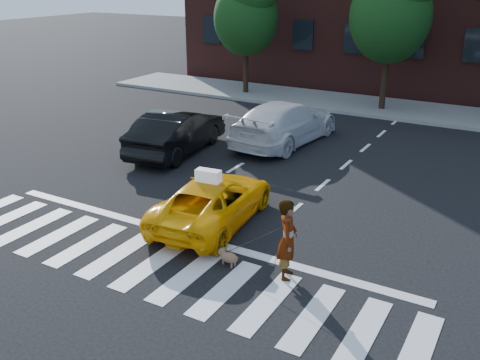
% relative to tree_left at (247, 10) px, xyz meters
% --- Properties ---
extents(ground, '(120.00, 120.00, 0.00)m').
position_rel_tree_left_xyz_m(ground, '(6.97, -17.00, -4.44)').
color(ground, black).
rests_on(ground, ground).
extents(crosswalk, '(13.00, 2.40, 0.01)m').
position_rel_tree_left_xyz_m(crosswalk, '(6.97, -17.00, -4.43)').
color(crosswalk, silver).
rests_on(crosswalk, ground).
extents(stop_line, '(12.00, 0.30, 0.01)m').
position_rel_tree_left_xyz_m(stop_line, '(6.97, -15.40, -4.43)').
color(stop_line, silver).
rests_on(stop_line, ground).
extents(sidewalk_far, '(30.00, 4.00, 0.15)m').
position_rel_tree_left_xyz_m(sidewalk_far, '(6.97, 0.50, -4.37)').
color(sidewalk_far, slate).
rests_on(sidewalk_far, ground).
extents(tree_left, '(3.39, 3.38, 6.50)m').
position_rel_tree_left_xyz_m(tree_left, '(0.00, 0.00, 0.00)').
color(tree_left, black).
rests_on(tree_left, ground).
extents(tree_mid, '(3.69, 3.69, 7.10)m').
position_rel_tree_left_xyz_m(tree_mid, '(7.50, -0.00, 0.41)').
color(tree_mid, black).
rests_on(tree_mid, ground).
extents(taxi, '(2.51, 4.62, 1.23)m').
position_rel_tree_left_xyz_m(taxi, '(6.98, -14.34, -3.83)').
color(taxi, '#FFAE05').
rests_on(taxi, ground).
extents(black_sedan, '(2.27, 5.04, 1.61)m').
position_rel_tree_left_xyz_m(black_sedan, '(2.65, -10.00, -3.64)').
color(black_sedan, black).
rests_on(black_sedan, ground).
extents(white_suv, '(2.72, 5.79, 1.63)m').
position_rel_tree_left_xyz_m(white_suv, '(5.57, -6.92, -3.62)').
color(white_suv, silver).
rests_on(white_suv, ground).
extents(woman, '(0.64, 0.78, 1.84)m').
position_rel_tree_left_xyz_m(woman, '(9.88, -15.90, -3.52)').
color(woman, '#999999').
rests_on(woman, ground).
extents(dog, '(0.62, 0.33, 0.36)m').
position_rel_tree_left_xyz_m(dog, '(8.47, -16.09, -4.23)').
color(dog, '#916C4A').
rests_on(dog, ground).
extents(taxi_sign, '(0.68, 0.35, 0.32)m').
position_rel_tree_left_xyz_m(taxi_sign, '(6.98, -14.54, -3.05)').
color(taxi_sign, white).
rests_on(taxi_sign, taxi).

